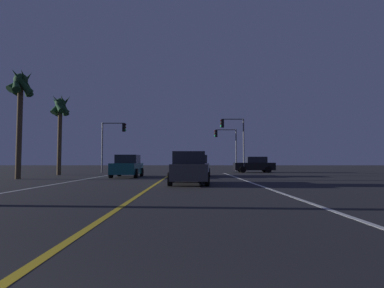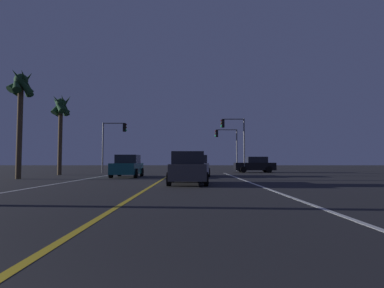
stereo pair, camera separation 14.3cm
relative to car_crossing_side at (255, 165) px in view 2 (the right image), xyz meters
name	(u,v)px [view 2 (the right image)]	position (x,y,z in m)	size (l,w,h in m)	color
lane_edge_right	(270,190)	(-3.53, -20.91, -0.82)	(0.16, 39.10, 0.01)	silver
lane_edge_left	(20,190)	(-14.06, -20.91, -0.82)	(0.16, 39.10, 0.01)	silver
lane_center_divider	(145,190)	(-8.79, -20.91, -0.82)	(0.16, 39.10, 0.01)	gold
car_crossing_side	(255,165)	(0.00, 0.00, 0.00)	(4.30, 2.02, 1.70)	black
car_lead_same_lane	(187,169)	(-7.05, -17.62, 0.00)	(2.02, 4.30, 1.70)	black
car_oncoming	(127,166)	(-11.77, -10.08, 0.00)	(2.02, 4.30, 1.70)	black
car_ahead_far	(196,166)	(-6.46, -8.63, 0.00)	(2.02, 4.30, 1.70)	black
traffic_light_near_right	(233,133)	(-2.44, -0.86, 3.39)	(2.56, 0.36, 5.75)	#4C4C51
traffic_light_near_left	(114,136)	(-15.09, -0.86, 3.10)	(2.60, 0.36, 5.31)	#4C4C51
traffic_light_far_right	(226,140)	(-2.61, 4.64, 3.01)	(2.78, 0.36, 5.16)	#4C4C51
palm_tree_left_mid	(20,91)	(-18.63, -12.76, 5.21)	(1.92, 2.16, 7.56)	#473826
palm_tree_left_far	(60,111)	(-18.55, -6.31, 4.89)	(2.27, 2.03, 7.20)	#473826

